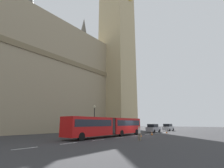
% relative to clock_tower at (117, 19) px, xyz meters
% --- Properties ---
extents(ground_plane, '(160.00, 160.00, 0.00)m').
position_rel_clock_tower_xyz_m(ground_plane, '(-17.41, -15.99, -38.34)').
color(ground_plane, '#333335').
extents(lane_centre_marking, '(39.00, 0.16, 0.01)m').
position_rel_clock_tower_xyz_m(lane_centre_marking, '(-16.89, -15.99, -38.34)').
color(lane_centre_marking, silver).
rests_on(lane_centre_marking, ground_plane).
extents(clock_tower, '(10.48, 10.48, 72.86)m').
position_rel_clock_tower_xyz_m(clock_tower, '(0.00, 0.00, 0.00)').
color(clock_tower, tan).
rests_on(clock_tower, ground_plane).
extents(articulated_bus, '(16.07, 2.54, 2.90)m').
position_rel_clock_tower_xyz_m(articulated_bus, '(-21.72, -13.99, -36.60)').
color(articulated_bus, red).
rests_on(articulated_bus, ground_plane).
extents(sedan_lead, '(4.40, 1.86, 1.85)m').
position_rel_clock_tower_xyz_m(sedan_lead, '(-4.97, -13.89, -37.43)').
color(sedan_lead, gray).
rests_on(sedan_lead, ground_plane).
extents(sedan_trailing, '(4.40, 1.86, 1.85)m').
position_rel_clock_tower_xyz_m(sedan_trailing, '(4.09, -14.12, -37.43)').
color(sedan_trailing, '#B7B7BC').
rests_on(sedan_trailing, ground_plane).
extents(traffic_cone_west, '(0.36, 0.36, 0.58)m').
position_rel_clock_tower_xyz_m(traffic_cone_west, '(-18.42, -17.87, -38.06)').
color(traffic_cone_west, black).
rests_on(traffic_cone_west, ground_plane).
extents(traffic_cone_middle, '(0.36, 0.36, 0.58)m').
position_rel_clock_tower_xyz_m(traffic_cone_middle, '(-13.85, -17.63, -38.06)').
color(traffic_cone_middle, black).
rests_on(traffic_cone_middle, ground_plane).
extents(traffic_cone_east, '(0.36, 0.36, 0.58)m').
position_rel_clock_tower_xyz_m(traffic_cone_east, '(-7.00, -17.75, -38.06)').
color(traffic_cone_east, black).
rests_on(traffic_cone_east, ground_plane).
extents(street_lamp, '(0.44, 0.44, 5.27)m').
position_rel_clock_tower_xyz_m(street_lamp, '(-20.21, -9.49, -35.29)').
color(street_lamp, black).
rests_on(street_lamp, ground_plane).
extents(pedestrian_near_cones, '(0.46, 0.36, 1.69)m').
position_rel_clock_tower_xyz_m(pedestrian_near_cones, '(-23.67, -20.55, -37.43)').
color(pedestrian_near_cones, '#726651').
rests_on(pedestrian_near_cones, ground_plane).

